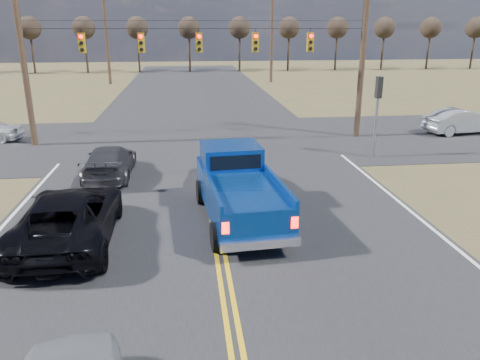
{
  "coord_description": "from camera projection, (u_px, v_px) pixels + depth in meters",
  "views": [
    {
      "loc": [
        -0.82,
        -7.72,
        6.14
      ],
      "look_at": [
        0.8,
        6.22,
        1.5
      ],
      "focal_mm": 35.0,
      "sensor_mm": 36.0,
      "label": 1
    }
  ],
  "objects": [
    {
      "name": "signal_gantry",
      "position": [
        209.0,
        47.0,
        24.54
      ],
      "size": [
        19.6,
        4.83,
        10.0
      ],
      "color": "#473323",
      "rests_on": "ground"
    },
    {
      "name": "white_car_queue",
      "position": [
        229.0,
        168.0,
        18.59
      ],
      "size": [
        1.94,
        4.64,
        1.49
      ],
      "primitive_type": "imported",
      "rotation": [
        0.0,
        0.0,
        3.22
      ],
      "color": "white",
      "rests_on": "ground"
    },
    {
      "name": "ground",
      "position": [
        236.0,
        350.0,
        9.3
      ],
      "size": [
        160.0,
        160.0,
        0.0
      ],
      "primitive_type": "plane",
      "color": "brown",
      "rests_on": "ground"
    },
    {
      "name": "pickup_truck",
      "position": [
        238.0,
        189.0,
        15.27
      ],
      "size": [
        2.74,
        6.08,
        2.23
      ],
      "rotation": [
        0.0,
        0.0,
        0.08
      ],
      "color": "black",
      "rests_on": "ground"
    },
    {
      "name": "cross_car_east_near",
      "position": [
        461.0,
        121.0,
        27.8
      ],
      "size": [
        2.2,
        4.64,
        1.47
      ],
      "primitive_type": "imported",
      "rotation": [
        0.0,
        0.0,
        1.72
      ],
      "color": "#9FA3A6",
      "rests_on": "ground"
    },
    {
      "name": "road_main",
      "position": [
        209.0,
        187.0,
        18.73
      ],
      "size": [
        14.0,
        120.0,
        0.02
      ],
      "primitive_type": "cube",
      "color": "#28282B",
      "rests_on": "ground"
    },
    {
      "name": "road_cross",
      "position": [
        202.0,
        141.0,
        26.28
      ],
      "size": [
        120.0,
        12.0,
        0.02
      ],
      "primitive_type": "cube",
      "color": "#28282B",
      "rests_on": "ground"
    },
    {
      "name": "treeline",
      "position": [
        195.0,
        32.0,
        32.94
      ],
      "size": [
        87.0,
        117.8,
        7.4
      ],
      "color": "#33261C",
      "rests_on": "ground"
    },
    {
      "name": "utility_poles",
      "position": [
        200.0,
        45.0,
        23.69
      ],
      "size": [
        19.6,
        58.32,
        10.0
      ],
      "color": "#473323",
      "rests_on": "ground"
    },
    {
      "name": "dgrey_car_queue",
      "position": [
        110.0,
        162.0,
        19.77
      ],
      "size": [
        1.88,
        4.61,
        1.34
      ],
      "primitive_type": "imported",
      "rotation": [
        0.0,
        0.0,
        3.14
      ],
      "color": "#38383D",
      "rests_on": "ground"
    },
    {
      "name": "black_suv",
      "position": [
        69.0,
        217.0,
        13.72
      ],
      "size": [
        2.74,
        5.75,
        1.58
      ],
      "primitive_type": "imported",
      "rotation": [
        0.0,
        0.0,
        3.16
      ],
      "color": "black",
      "rests_on": "ground"
    }
  ]
}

